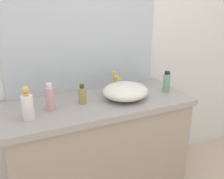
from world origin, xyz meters
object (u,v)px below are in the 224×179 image
soap_dispenser (28,106)px  sink_basin (125,91)px  perfume_bottle (50,98)px  lotion_bottle (82,95)px  spray_can (167,82)px

soap_dispenser → sink_basin: bearing=4.1°
soap_dispenser → perfume_bottle: (0.15, 0.08, -0.01)m
soap_dispenser → lotion_bottle: soap_dispenser is taller
perfume_bottle → lotion_bottle: bearing=3.2°
lotion_bottle → spray_can: 0.68m
sink_basin → lotion_bottle: lotion_bottle is taller
lotion_bottle → perfume_bottle: (-0.22, -0.01, 0.02)m
sink_basin → perfume_bottle: 0.54m
sink_basin → soap_dispenser: (-0.69, -0.05, 0.03)m
soap_dispenser → spray_can: 1.05m
lotion_bottle → spray_can: (0.67, -0.05, 0.02)m
sink_basin → spray_can: 0.36m
soap_dispenser → spray_can: soap_dispenser is taller
soap_dispenser → lotion_bottle: size_ratio=1.53×
spray_can → perfume_bottle: bearing=177.7°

